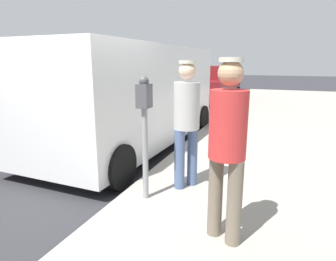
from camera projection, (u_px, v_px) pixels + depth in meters
ground_plane at (71, 186)px, 4.40m from camera, size 80.00×80.00×0.00m
sidewalk_slab at (334, 229)px, 3.15m from camera, size 5.00×32.00×0.15m
parking_meter_near at (145, 118)px, 3.48m from camera, size 0.14×0.18×1.52m
pedestrian_in_gray at (187, 117)px, 3.84m from camera, size 0.34×0.34×1.70m
pedestrian_in_red at (227, 141)px, 2.63m from camera, size 0.34×0.34×1.72m
parked_van at (131, 94)px, 6.25m from camera, size 2.30×5.27×2.15m
parked_sedan_ahead at (213, 86)px, 13.67m from camera, size 2.08×4.46×1.65m
fire_hydrant at (226, 109)px, 8.10m from camera, size 0.24×0.24×0.86m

